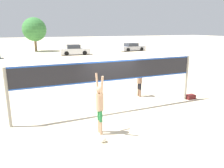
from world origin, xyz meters
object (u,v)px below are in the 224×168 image
at_px(volleyball, 103,139).
at_px(tree_left_cluster, 34,29).
at_px(player_spiker, 100,103).
at_px(parked_car_far, 132,47).
at_px(parked_car_near, 75,50).
at_px(player_blocker, 140,79).
at_px(gear_bag, 190,97).
at_px(volleyball_net, 112,75).

bearing_deg(volleyball, tree_left_cluster, 88.86).
bearing_deg(player_spiker, volleyball, 167.94).
bearing_deg(volleyball, parked_car_far, 59.73).
distance_m(volleyball, parked_car_near, 26.93).
bearing_deg(player_blocker, tree_left_cluster, -174.01).
xyz_separation_m(parked_car_near, parked_car_far, (10.89, 1.93, -0.06)).
height_order(player_blocker, gear_bag, player_blocker).
distance_m(player_blocker, parked_car_far, 27.28).
height_order(player_spiker, parked_car_far, player_spiker).
bearing_deg(parked_car_far, volleyball_net, -125.55).
height_order(player_blocker, tree_left_cluster, tree_left_cluster).
relative_size(gear_bag, parked_car_far, 0.11).
bearing_deg(parked_car_near, player_spiker, -95.41).
relative_size(parked_car_far, tree_left_cluster, 0.83).
xyz_separation_m(volleyball, parked_car_near, (5.60, 26.34, 0.57)).
bearing_deg(tree_left_cluster, volleyball, -91.14).
relative_size(volleyball, tree_left_cluster, 0.04).
bearing_deg(parked_car_far, volleyball, -125.47).
bearing_deg(parked_car_near, volleyball_net, -93.27).
distance_m(volleyball_net, player_spiker, 2.42).
height_order(volleyball_net, player_blocker, volleyball_net).
relative_size(gear_bag, parked_car_near, 0.12).
bearing_deg(parked_car_near, tree_left_cluster, 128.58).
relative_size(player_spiker, tree_left_cluster, 0.39).
xyz_separation_m(gear_bag, parked_car_far, (10.23, 25.68, 0.50)).
xyz_separation_m(volleyball, parked_car_far, (16.50, 28.26, 0.51)).
relative_size(player_blocker, volleyball, 9.11).
bearing_deg(player_spiker, player_blocker, -47.22).
bearing_deg(player_blocker, volleyball_net, -57.95).
relative_size(player_blocker, parked_car_near, 0.43).
distance_m(player_spiker, player_blocker, 5.04).
distance_m(player_spiker, gear_bag, 6.51).
xyz_separation_m(player_blocker, volleyball, (-3.84, -4.10, -0.91)).
xyz_separation_m(player_spiker, gear_bag, (6.12, 1.91, -1.09)).
bearing_deg(gear_bag, volleyball, -157.56).
distance_m(parked_car_near, tree_left_cluster, 9.78).
height_order(player_blocker, parked_car_near, player_blocker).
relative_size(volleyball_net, gear_bag, 16.81).
relative_size(volleyball_net, tree_left_cluster, 1.56).
distance_m(gear_bag, parked_car_far, 27.64).
xyz_separation_m(volleyball_net, gear_bag, (4.79, -0.03, -1.63)).
relative_size(player_spiker, gear_bag, 4.24).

